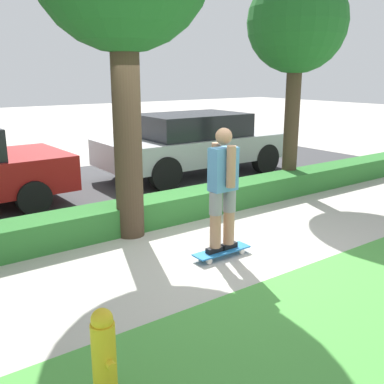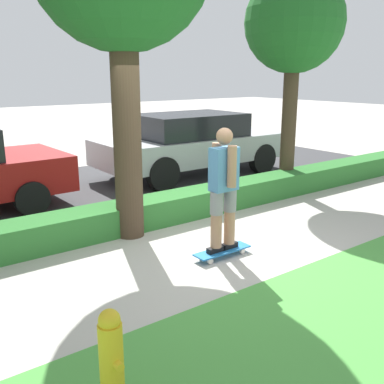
{
  "view_description": "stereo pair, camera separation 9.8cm",
  "coord_description": "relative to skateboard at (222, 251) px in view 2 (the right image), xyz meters",
  "views": [
    {
      "loc": [
        -3.68,
        -4.45,
        2.4
      ],
      "look_at": [
        -0.02,
        0.6,
        0.74
      ],
      "focal_mm": 42.0,
      "sensor_mm": 36.0,
      "label": 1
    },
    {
      "loc": [
        -3.76,
        -4.39,
        2.4
      ],
      "look_at": [
        -0.02,
        0.6,
        0.74
      ],
      "focal_mm": 42.0,
      "sensor_mm": 36.0,
      "label": 2
    }
  ],
  "objects": [
    {
      "name": "parked_car_middle",
      "position": [
        2.71,
        4.29,
        0.71
      ],
      "size": [
        4.73,
        1.96,
        1.48
      ],
      "rotation": [
        0.0,
        0.0,
        -0.01
      ],
      "color": "#B7B7BC",
      "rests_on": "ground_plane"
    },
    {
      "name": "street_asphalt",
      "position": [
        0.05,
        4.33,
        -0.07
      ],
      "size": [
        16.18,
        5.0,
        0.01
      ],
      "color": "#38383A",
      "rests_on": "ground_plane"
    },
    {
      "name": "tree_far",
      "position": [
        3.47,
        1.99,
        3.22
      ],
      "size": [
        1.96,
        1.96,
        4.34
      ],
      "color": "#423323",
      "rests_on": "ground_plane"
    },
    {
      "name": "skateboard",
      "position": [
        0.0,
        0.0,
        0.0
      ],
      "size": [
        0.84,
        0.24,
        0.1
      ],
      "color": "#1E6BAD",
      "rests_on": "ground_plane"
    },
    {
      "name": "hedge_row",
      "position": [
        0.05,
        1.73,
        0.14
      ],
      "size": [
        16.18,
        0.6,
        0.44
      ],
      "color": "#2D702D",
      "rests_on": "ground_plane"
    },
    {
      "name": "fire_hydrant",
      "position": [
        -2.48,
        -1.66,
        0.32
      ],
      "size": [
        0.18,
        0.29,
        0.8
      ],
      "color": "gold",
      "rests_on": "ground_plane"
    },
    {
      "name": "skater_person",
      "position": [
        -0.0,
        0.0,
        0.89
      ],
      "size": [
        0.49,
        0.42,
        1.64
      ],
      "color": "black",
      "rests_on": "skateboard"
    },
    {
      "name": "ground_plane",
      "position": [
        0.05,
        0.13,
        -0.08
      ],
      "size": [
        60.0,
        60.0,
        0.0
      ],
      "primitive_type": "plane",
      "color": "#ADA89E"
    }
  ]
}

